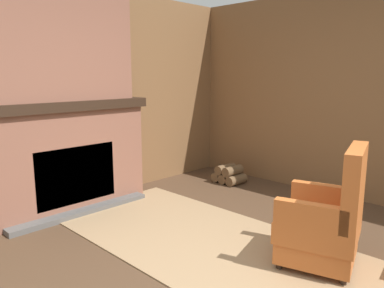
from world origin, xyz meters
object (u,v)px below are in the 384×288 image
Objects in this scene: armchair at (325,223)px; storage_case at (81,93)px; firewood_stack at (229,175)px; oil_lamp_vase at (39,93)px.

storage_case is at bearing -3.61° from armchair.
firewood_stack is 1.75× the size of oil_lamp_vase.
oil_lamp_vase reaches higher than firewood_stack.
oil_lamp_vase is (-0.71, -2.46, 1.27)m from firewood_stack.
armchair is 3.19m from oil_lamp_vase.
oil_lamp_vase reaches higher than armchair.
firewood_stack is 1.96× the size of storage_case.
armchair is at bearing -32.66° from firewood_stack.
oil_lamp_vase reaches higher than storage_case.
armchair is at bearing 12.20° from storage_case.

